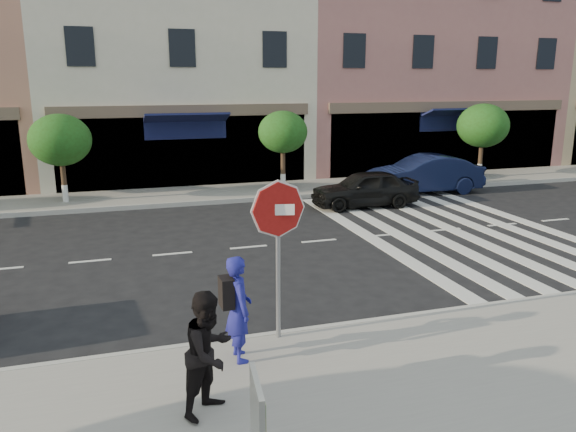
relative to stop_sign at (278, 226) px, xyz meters
The scene contains 13 objects.
ground 2.79m from the stop_sign, 63.89° to the left, with size 120.00×120.00×0.00m, color black.
sidewalk_near 3.01m from the stop_sign, 68.57° to the right, with size 60.00×4.50×0.15m, color gray.
sidewalk_far 12.85m from the stop_sign, 86.31° to the left, with size 60.00×3.00×0.15m, color gray.
building_centre 18.98m from the stop_sign, 89.03° to the left, with size 11.00×9.00×11.00m, color beige.
building_east_mid 22.80m from the stop_sign, 56.58° to the left, with size 13.00×9.00×13.00m, color #AD6D66.
street_tree_wb 13.15m from the stop_sign, 108.55° to the left, with size 2.10×2.10×3.06m.
street_tree_c 13.04m from the stop_sign, 72.98° to the left, with size 1.90×1.90×3.04m.
street_tree_ea 17.88m from the stop_sign, 44.21° to the left, with size 2.20×2.20×3.19m.
stop_sign is the anchor object (origin of this frame).
photographer 1.45m from the stop_sign, 146.19° to the right, with size 0.61×0.40×1.66m, color navy.
walker 2.55m from the stop_sign, 128.81° to the right, with size 0.80×0.62×1.65m, color black.
car_far_mid 11.05m from the stop_sign, 57.79° to the left, with size 1.51×3.75×1.28m, color black.
car_far_right 14.13m from the stop_sign, 49.94° to the left, with size 1.57×4.50×1.48m, color black.
Camera 1 is at (-3.23, -9.98, 4.37)m, focal length 35.00 mm.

